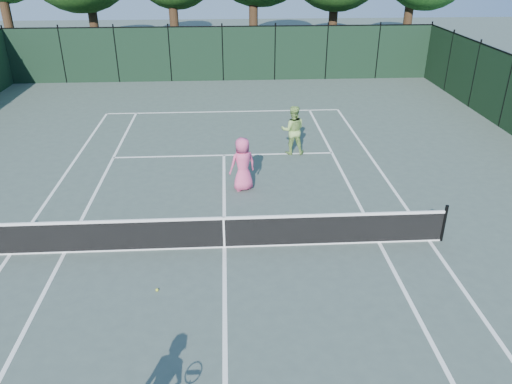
{
  "coord_description": "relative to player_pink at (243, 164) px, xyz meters",
  "views": [
    {
      "loc": [
        0.17,
        -11.09,
        7.11
      ],
      "look_at": [
        0.89,
        1.0,
        1.1
      ],
      "focal_mm": 35.0,
      "sensor_mm": 36.0,
      "label": 1
    }
  ],
  "objects": [
    {
      "name": "ground",
      "position": [
        -0.61,
        -3.45,
        -0.88
      ],
      "size": [
        90.0,
        90.0,
        0.0
      ],
      "primitive_type": "plane",
      "color": "#414F47",
      "rests_on": "ground"
    },
    {
      "name": "sideline_doubles_left",
      "position": [
        -6.1,
        -3.45,
        -0.87
      ],
      "size": [
        0.1,
        23.77,
        0.01
      ],
      "primitive_type": "cube",
      "color": "white",
      "rests_on": "ground"
    },
    {
      "name": "sideline_doubles_right",
      "position": [
        4.87,
        -3.45,
        -0.87
      ],
      "size": [
        0.1,
        23.77,
        0.01
      ],
      "primitive_type": "cube",
      "color": "white",
      "rests_on": "ground"
    },
    {
      "name": "sideline_singles_left",
      "position": [
        -4.73,
        -3.45,
        -0.87
      ],
      "size": [
        0.1,
        23.77,
        0.01
      ],
      "primitive_type": "cube",
      "color": "white",
      "rests_on": "ground"
    },
    {
      "name": "sideline_singles_right",
      "position": [
        3.5,
        -3.45,
        -0.87
      ],
      "size": [
        0.1,
        23.77,
        0.01
      ],
      "primitive_type": "cube",
      "color": "white",
      "rests_on": "ground"
    },
    {
      "name": "baseline_far",
      "position": [
        -0.61,
        8.43,
        -0.87
      ],
      "size": [
        10.97,
        0.1,
        0.01
      ],
      "primitive_type": "cube",
      "color": "white",
      "rests_on": "ground"
    },
    {
      "name": "service_line_far",
      "position": [
        -0.61,
        2.95,
        -0.87
      ],
      "size": [
        8.23,
        0.1,
        0.01
      ],
      "primitive_type": "cube",
      "color": "white",
      "rests_on": "ground"
    },
    {
      "name": "center_service_line",
      "position": [
        -0.61,
        -3.45,
        -0.87
      ],
      "size": [
        0.1,
        12.8,
        0.01
      ],
      "primitive_type": "cube",
      "color": "white",
      "rests_on": "ground"
    },
    {
      "name": "tennis_net",
      "position": [
        -0.61,
        -3.45,
        -0.4
      ],
      "size": [
        11.69,
        0.09,
        1.06
      ],
      "color": "black",
      "rests_on": "ground"
    },
    {
      "name": "fence_far",
      "position": [
        -0.61,
        14.55,
        0.62
      ],
      "size": [
        24.0,
        0.05,
        3.0
      ],
      "primitive_type": "cube",
      "color": "black",
      "rests_on": "ground"
    },
    {
      "name": "player_pink",
      "position": [
        0.0,
        0.0,
        0.0
      ],
      "size": [
        1.0,
        0.84,
        1.75
      ],
      "rotation": [
        0.0,
        0.0,
        3.52
      ],
      "color": "#DF4E84",
      "rests_on": "ground"
    },
    {
      "name": "player_green",
      "position": [
        1.98,
        3.01,
        0.05
      ],
      "size": [
        0.93,
        0.74,
        1.85
      ],
      "rotation": [
        0.0,
        0.0,
        3.1
      ],
      "color": "#8FBB5D",
      "rests_on": "ground"
    },
    {
      "name": "loose_ball_midcourt",
      "position": [
        -2.16,
        -5.21,
        -0.84
      ],
      "size": [
        0.07,
        0.07,
        0.07
      ],
      "primitive_type": "sphere",
      "color": "#C3D82C",
      "rests_on": "ground"
    }
  ]
}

